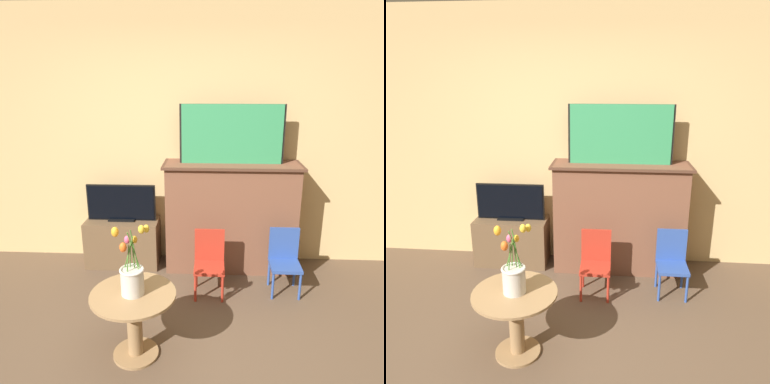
{
  "view_description": "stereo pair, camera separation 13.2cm",
  "coord_description": "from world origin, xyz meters",
  "views": [
    {
      "loc": [
        0.27,
        -1.82,
        1.99
      ],
      "look_at": [
        0.11,
        1.29,
        1.03
      ],
      "focal_mm": 35.0,
      "sensor_mm": 36.0,
      "label": 1
    },
    {
      "loc": [
        0.4,
        -1.81,
        1.99
      ],
      "look_at": [
        0.11,
        1.29,
        1.03
      ],
      "focal_mm": 35.0,
      "sensor_mm": 36.0,
      "label": 2
    }
  ],
  "objects": [
    {
      "name": "chair_red",
      "position": [
        0.27,
        1.37,
        0.34
      ],
      "size": [
        0.28,
        0.28,
        0.62
      ],
      "color": "#B22D1E",
      "rests_on": "ground"
    },
    {
      "name": "chair_blue",
      "position": [
        0.99,
        1.45,
        0.34
      ],
      "size": [
        0.28,
        0.28,
        0.62
      ],
      "color": "#2D4C99",
      "rests_on": "ground"
    },
    {
      "name": "tv_stand",
      "position": [
        -0.68,
        1.9,
        0.26
      ],
      "size": [
        0.78,
        0.37,
        0.51
      ],
      "color": "brown",
      "rests_on": "ground"
    },
    {
      "name": "tv_monitor",
      "position": [
        -0.68,
        1.9,
        0.7
      ],
      "size": [
        0.73,
        0.12,
        0.39
      ],
      "color": "black",
      "rests_on": "tv_stand"
    },
    {
      "name": "fireplace_mantel",
      "position": [
        0.49,
        1.89,
        0.59
      ],
      "size": [
        1.4,
        0.45,
        1.15
      ],
      "color": "brown",
      "rests_on": "ground"
    },
    {
      "name": "painting",
      "position": [
        0.48,
        1.9,
        1.45
      ],
      "size": [
        1.04,
        0.03,
        0.59
      ],
      "color": "black",
      "rests_on": "fireplace_mantel"
    },
    {
      "name": "vase_tulips",
      "position": [
        -0.27,
        0.48,
        0.67
      ],
      "size": [
        0.27,
        0.19,
        0.51
      ],
      "color": "beige",
      "rests_on": "side_table"
    },
    {
      "name": "side_table",
      "position": [
        -0.27,
        0.48,
        0.34
      ],
      "size": [
        0.61,
        0.61,
        0.52
      ],
      "color": "#99754C",
      "rests_on": "ground"
    },
    {
      "name": "wall_back",
      "position": [
        0.0,
        2.13,
        1.35
      ],
      "size": [
        8.0,
        0.06,
        2.7
      ],
      "color": "tan",
      "rests_on": "ground"
    }
  ]
}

